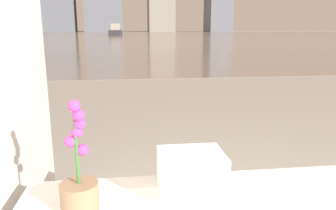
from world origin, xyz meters
TOP-DOWN VIEW (x-y plane):
  - potted_orchid at (-0.57, 0.76)m, footprint 0.14×0.14m
  - towel_stack at (-0.15, 0.84)m, footprint 0.25×0.21m
  - harbor_water at (0.00, 62.00)m, footprint 180.00×110.00m
  - harbor_boat_2 at (-1.93, 53.76)m, footprint 2.10×5.10m

SIDE VIEW (x-z plane):
  - harbor_water at x=0.00m, z-range 0.00..0.01m
  - towel_stack at x=-0.15m, z-range 0.49..0.65m
  - potted_orchid at x=-0.57m, z-range 0.39..0.79m
  - harbor_boat_2 at x=-1.93m, z-range -0.27..1.60m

